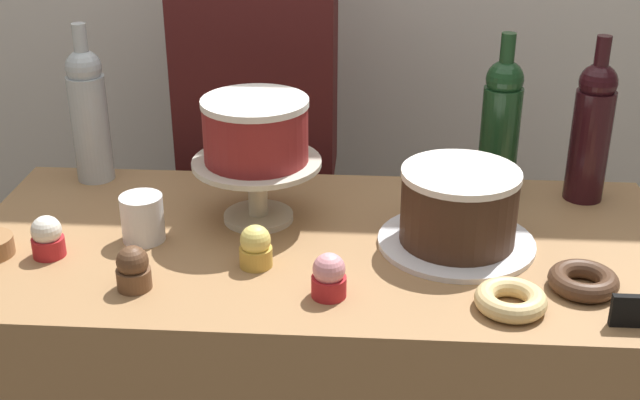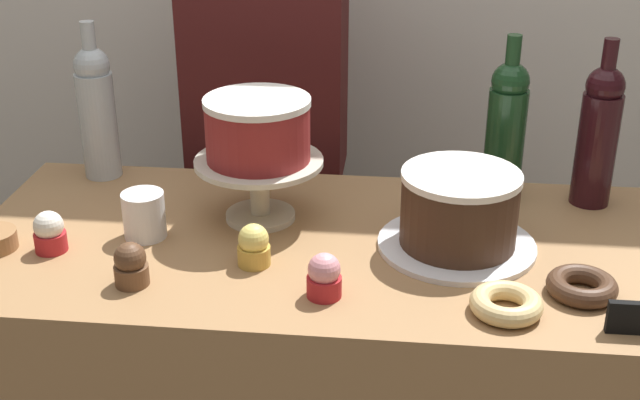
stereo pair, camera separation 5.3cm
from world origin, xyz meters
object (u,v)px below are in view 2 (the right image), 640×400
(white_layer_cake, at_px, (258,129))
(wine_bottle_clear, at_px, (97,110))
(barista_figure, at_px, (269,173))
(cake_stand_pedestal, at_px, (259,178))
(chocolate_round_cake, at_px, (459,208))
(donut_chocolate, at_px, (582,286))
(cupcake_chocolate, at_px, (131,265))
(cupcake_lemon, at_px, (254,246))
(cupcake_strawberry, at_px, (324,277))
(cupcake_vanilla, at_px, (49,233))
(coffee_cup_ceramic, at_px, (144,215))
(price_sign_chalkboard, at_px, (631,318))
(wine_bottle_dark_red, at_px, (598,133))
(donut_glazed, at_px, (506,304))
(wine_bottle_green, at_px, (506,128))

(white_layer_cake, height_order, wine_bottle_clear, wine_bottle_clear)
(barista_figure, bearing_deg, cake_stand_pedestal, -82.49)
(chocolate_round_cake, relative_size, donut_chocolate, 1.84)
(barista_figure, bearing_deg, cupcake_chocolate, -98.46)
(cake_stand_pedestal, relative_size, wine_bottle_clear, 0.73)
(cupcake_lemon, xyz_separation_m, barista_figure, (-0.08, 0.63, -0.14))
(cupcake_strawberry, bearing_deg, cupcake_chocolate, 179.41)
(cupcake_vanilla, relative_size, barista_figure, 0.05)
(wine_bottle_clear, xyz_separation_m, coffee_cup_ceramic, (0.17, -0.27, -0.10))
(chocolate_round_cake, distance_m, coffee_cup_ceramic, 0.56)
(cupcake_strawberry, relative_size, cupcake_vanilla, 1.00)
(cupcake_chocolate, bearing_deg, cupcake_vanilla, 151.22)
(cupcake_strawberry, distance_m, price_sign_chalkboard, 0.46)
(wine_bottle_dark_red, distance_m, donut_glazed, 0.49)
(cake_stand_pedestal, xyz_separation_m, white_layer_cake, (0.00, 0.00, 0.10))
(cake_stand_pedestal, distance_m, chocolate_round_cake, 0.37)
(cupcake_chocolate, xyz_separation_m, barista_figure, (0.11, 0.71, -0.14))
(chocolate_round_cake, bearing_deg, donut_chocolate, -36.64)
(wine_bottle_green, bearing_deg, donut_glazed, -93.65)
(wine_bottle_clear, bearing_deg, barista_figure, 42.70)
(wine_bottle_dark_red, bearing_deg, barista_figure, 155.61)
(cupcake_strawberry, bearing_deg, coffee_cup_ceramic, 153.59)
(chocolate_round_cake, xyz_separation_m, cupcake_strawberry, (-0.21, -0.19, -0.04))
(white_layer_cake, height_order, barista_figure, barista_figure)
(cake_stand_pedestal, bearing_deg, donut_glazed, -33.50)
(barista_figure, bearing_deg, cupcake_strawberry, -73.86)
(chocolate_round_cake, height_order, cupcake_lemon, chocolate_round_cake)
(wine_bottle_green, xyz_separation_m, cupcake_lemon, (-0.44, -0.33, -0.11))
(wine_bottle_green, distance_m, price_sign_chalkboard, 0.51)
(cupcake_lemon, relative_size, barista_figure, 0.05)
(chocolate_round_cake, xyz_separation_m, wine_bottle_clear, (-0.73, 0.25, 0.07))
(cupcake_lemon, xyz_separation_m, coffee_cup_ceramic, (-0.21, 0.08, 0.01))
(coffee_cup_ceramic, bearing_deg, donut_chocolate, -9.34)
(donut_glazed, bearing_deg, coffee_cup_ceramic, 163.09)
(wine_bottle_green, relative_size, price_sign_chalkboard, 4.65)
(wine_bottle_green, distance_m, cupcake_strawberry, 0.53)
(cupcake_strawberry, bearing_deg, wine_bottle_green, 53.29)
(wine_bottle_clear, distance_m, donut_chocolate, 1.00)
(cake_stand_pedestal, height_order, wine_bottle_clear, wine_bottle_clear)
(cupcake_strawberry, height_order, cupcake_vanilla, same)
(cupcake_lemon, bearing_deg, price_sign_chalkboard, -13.88)
(wine_bottle_green, relative_size, coffee_cup_ceramic, 3.83)
(wine_bottle_green, xyz_separation_m, cupcake_strawberry, (-0.31, -0.41, -0.11))
(coffee_cup_ceramic, bearing_deg, wine_bottle_clear, 122.69)
(white_layer_cake, relative_size, barista_figure, 0.12)
(cake_stand_pedestal, relative_size, wine_bottle_green, 0.73)
(wine_bottle_clear, distance_m, cupcake_chocolate, 0.49)
(donut_glazed, relative_size, price_sign_chalkboard, 1.60)
(cupcake_vanilla, xyz_separation_m, donut_glazed, (0.77, -0.12, -0.02))
(cupcake_vanilla, distance_m, barista_figure, 0.69)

